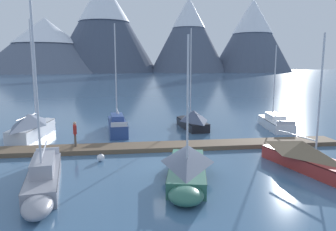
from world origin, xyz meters
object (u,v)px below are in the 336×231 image
at_px(sailboat_end_of_dock, 274,122).
at_px(person_on_dock, 75,132).
at_px(sailboat_nearest_berth, 33,125).
at_px(mooring_buoy_channel_marker, 101,158).
at_px(sailboat_second_berth, 43,178).
at_px(sailboat_outer_slip, 310,158).
at_px(sailboat_far_berth, 192,119).
at_px(sailboat_mid_dock_starboard, 187,164).
at_px(sailboat_mid_dock_port, 117,124).

bearing_deg(sailboat_end_of_dock, person_on_dock, -157.87).
bearing_deg(sailboat_nearest_berth, mooring_buoy_channel_marker, -47.82).
bearing_deg(sailboat_second_berth, mooring_buoy_channel_marker, 63.77).
relative_size(sailboat_second_berth, sailboat_outer_slip, 1.20).
bearing_deg(sailboat_second_berth, sailboat_nearest_berth, 110.98).
bearing_deg(sailboat_far_berth, person_on_dock, -141.78).
bearing_deg(sailboat_end_of_dock, sailboat_second_berth, -140.88).
height_order(sailboat_mid_dock_starboard, sailboat_end_of_dock, sailboat_end_of_dock).
relative_size(sailboat_mid_dock_starboard, sailboat_far_berth, 0.80).
distance_m(sailboat_nearest_berth, sailboat_far_berth, 13.57).
relative_size(sailboat_second_berth, sailboat_mid_dock_port, 0.96).
xyz_separation_m(sailboat_mid_dock_starboard, sailboat_outer_slip, (6.95, 0.84, -0.05)).
height_order(sailboat_far_berth, sailboat_outer_slip, sailboat_far_berth).
distance_m(sailboat_second_berth, sailboat_outer_slip, 13.94).
bearing_deg(sailboat_mid_dock_port, sailboat_second_berth, -99.98).
bearing_deg(sailboat_far_berth, sailboat_outer_slip, -68.29).
bearing_deg(sailboat_nearest_berth, sailboat_mid_dock_starboard, -42.65).
xyz_separation_m(sailboat_far_berth, person_on_dock, (-8.99, -7.08, 0.45)).
distance_m(sailboat_mid_dock_starboard, mooring_buoy_channel_marker, 5.86).
distance_m(sailboat_second_berth, sailboat_end_of_dock, 21.49).
bearing_deg(sailboat_mid_dock_starboard, sailboat_second_berth, -172.51).
bearing_deg(sailboat_nearest_berth, sailboat_outer_slip, -27.58).
bearing_deg(mooring_buoy_channel_marker, sailboat_second_berth, -116.23).
bearing_deg(sailboat_second_berth, person_on_dock, 89.82).
bearing_deg(person_on_dock, sailboat_end_of_dock, 22.13).
xyz_separation_m(sailboat_nearest_berth, sailboat_second_berth, (4.30, -11.21, -0.40)).
relative_size(sailboat_nearest_berth, mooring_buoy_channel_marker, 17.52).
bearing_deg(sailboat_far_berth, sailboat_end_of_dock, -2.30).
bearing_deg(sailboat_nearest_berth, sailboat_far_berth, 11.28).
bearing_deg(mooring_buoy_channel_marker, sailboat_far_berth, 54.34).
distance_m(sailboat_nearest_berth, mooring_buoy_channel_marker, 9.50).
bearing_deg(person_on_dock, sailboat_outer_slip, -20.07).
bearing_deg(mooring_buoy_channel_marker, sailboat_nearest_berth, 132.18).
relative_size(sailboat_mid_dock_port, person_on_dock, 5.43).
bearing_deg(person_on_dock, sailboat_nearest_berth, 134.32).
xyz_separation_m(sailboat_nearest_berth, person_on_dock, (4.32, -4.42, 0.31)).
bearing_deg(person_on_dock, mooring_buoy_channel_marker, -51.81).
bearing_deg(sailboat_outer_slip, person_on_dock, 159.93).
relative_size(sailboat_mid_dock_port, sailboat_outer_slip, 1.24).
distance_m(sailboat_second_berth, sailboat_mid_dock_port, 13.15).
height_order(sailboat_mid_dock_port, person_on_dock, sailboat_mid_dock_port).
xyz_separation_m(sailboat_end_of_dock, person_on_dock, (-16.65, -6.77, 0.72)).
height_order(sailboat_nearest_berth, person_on_dock, sailboat_nearest_berth).
relative_size(person_on_dock, mooring_buoy_channel_marker, 3.17).
relative_size(sailboat_nearest_berth, person_on_dock, 5.53).
relative_size(sailboat_second_berth, person_on_dock, 5.24).
bearing_deg(mooring_buoy_channel_marker, sailboat_outer_slip, -11.75).
distance_m(sailboat_far_berth, sailboat_end_of_dock, 7.67).
height_order(sailboat_outer_slip, person_on_dock, sailboat_outer_slip).
distance_m(sailboat_end_of_dock, mooring_buoy_channel_marker, 17.35).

